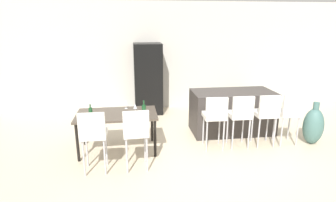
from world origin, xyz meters
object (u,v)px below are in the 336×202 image
(bar_chair_middle, at_px, (241,113))
(wine_bottle_corner, at_px, (91,113))
(bar_chair_left, at_px, (215,114))
(potted_plant, at_px, (242,96))
(kitchen_island, at_px, (232,112))
(floor_vase, at_px, (313,126))
(bar_chair_right, at_px, (266,112))
(dining_chair_far, at_px, (136,130))
(refrigerator, at_px, (148,79))
(wine_bottle_middle, at_px, (144,111))
(bar_chair_far, at_px, (289,111))
(wine_glass_right, at_px, (126,102))
(dining_table, at_px, (117,117))
(dining_chair_near, at_px, (93,132))
(wine_glass_left, at_px, (135,106))

(bar_chair_middle, relative_size, wine_bottle_corner, 3.86)
(bar_chair_left, height_order, potted_plant, bar_chair_left)
(kitchen_island, xyz_separation_m, bar_chair_left, (-0.64, -0.80, 0.24))
(floor_vase, bearing_deg, bar_chair_right, 178.65)
(dining_chair_far, distance_m, potted_plant, 4.29)
(refrigerator, bearing_deg, wine_bottle_middle, -95.31)
(potted_plant, bearing_deg, bar_chair_far, -91.41)
(bar_chair_far, bearing_deg, wine_bottle_middle, -177.02)
(kitchen_island, height_order, wine_glass_right, kitchen_island)
(wine_bottle_corner, bearing_deg, dining_table, 33.41)
(kitchen_island, height_order, wine_bottle_middle, wine_bottle_middle)
(bar_chair_right, relative_size, potted_plant, 1.72)
(wine_bottle_middle, bearing_deg, bar_chair_left, 6.32)
(kitchen_island, relative_size, wine_glass_right, 10.10)
(kitchen_island, distance_m, bar_chair_middle, 0.85)
(dining_chair_far, bearing_deg, wine_glass_right, 98.88)
(dining_table, relative_size, dining_chair_near, 1.40)
(bar_chair_left, distance_m, dining_table, 1.82)
(bar_chair_left, distance_m, wine_glass_left, 1.49)
(kitchen_island, bearing_deg, refrigerator, 136.58)
(wine_bottle_corner, bearing_deg, bar_chair_left, 2.50)
(kitchen_island, height_order, floor_vase, kitchen_island)
(bar_chair_middle, distance_m, dining_table, 2.32)
(bar_chair_far, xyz_separation_m, potted_plant, (0.06, 2.43, -0.34))
(wine_glass_right, bearing_deg, bar_chair_middle, -12.04)
(dining_table, height_order, dining_chair_near, dining_chair_near)
(dining_table, distance_m, wine_bottle_corner, 0.53)
(wine_bottle_middle, bearing_deg, refrigerator, 84.69)
(wine_bottle_middle, relative_size, wine_glass_left, 1.84)
(wine_glass_left, bearing_deg, wine_bottle_middle, -65.08)
(wine_bottle_corner, xyz_separation_m, floor_vase, (4.26, 0.07, -0.48))
(bar_chair_middle, bearing_deg, dining_chair_near, -167.43)
(bar_chair_left, distance_m, floor_vase, 2.05)
(refrigerator, bearing_deg, floor_vase, -38.40)
(wine_bottle_middle, bearing_deg, wine_glass_left, 114.92)
(wine_bottle_middle, relative_size, wine_glass_right, 1.84)
(dining_table, bearing_deg, kitchen_island, 14.24)
(dining_chair_near, bearing_deg, refrigerator, 70.77)
(bar_chair_far, distance_m, wine_bottle_middle, 2.83)
(bar_chair_right, relative_size, refrigerator, 0.57)
(bar_chair_right, distance_m, wine_bottle_middle, 2.36)
(bar_chair_left, height_order, dining_chair_far, same)
(bar_chair_right, height_order, dining_chair_near, same)
(kitchen_island, bearing_deg, bar_chair_far, -43.56)
(bar_chair_right, height_order, bar_chair_far, same)
(floor_vase, bearing_deg, wine_glass_right, 172.54)
(dining_chair_far, relative_size, refrigerator, 0.57)
(bar_chair_left, relative_size, wine_bottle_middle, 3.27)
(bar_chair_left, relative_size, dining_chair_near, 1.00)
(bar_chair_far, bearing_deg, bar_chair_middle, -180.00)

